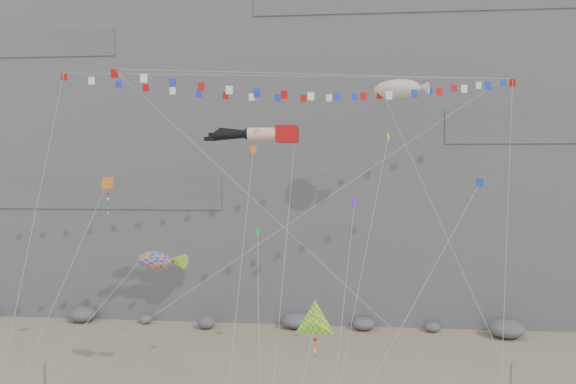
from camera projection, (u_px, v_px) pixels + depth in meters
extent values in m
cube|color=slate|center=(307.00, 74.00, 64.08)|extent=(80.00, 28.00, 50.00)
cube|color=#B40C0B|center=(287.00, 134.00, 40.00)|extent=(1.51, 2.05, 1.18)
cylinder|color=#FFB79F|center=(262.00, 134.00, 39.63)|extent=(2.03, 0.93, 0.87)
sphere|color=black|center=(248.00, 134.00, 39.76)|extent=(0.80, 0.80, 0.80)
cone|color=black|center=(232.00, 135.00, 39.91)|extent=(2.41, 0.80, 0.82)
cube|color=black|center=(210.00, 139.00, 40.12)|extent=(0.78, 0.37, 0.29)
cylinder|color=#FFB79F|center=(265.00, 135.00, 40.81)|extent=(2.03, 0.93, 0.87)
sphere|color=black|center=(251.00, 135.00, 40.93)|extent=(0.80, 0.80, 0.80)
cone|color=black|center=(235.00, 133.00, 41.07)|extent=(2.43, 0.80, 0.88)
cube|color=black|center=(214.00, 135.00, 41.28)|extent=(0.78, 0.37, 0.29)
cylinder|color=gray|center=(278.00, 272.00, 32.60)|extent=(0.03, 0.03, 22.98)
cylinder|color=gray|center=(164.00, 224.00, 37.07)|extent=(0.03, 0.03, 29.80)
cylinder|color=gray|center=(404.00, 235.00, 34.26)|extent=(0.03, 0.03, 23.91)
cylinder|color=gray|center=(58.00, 295.00, 34.18)|extent=(0.03, 0.03, 15.66)
cylinder|color=gray|center=(82.00, 337.00, 33.71)|extent=(0.03, 0.03, 12.37)
cylinder|color=gray|center=(455.00, 233.00, 36.12)|extent=(0.03, 0.03, 25.55)
cylinder|color=gray|center=(240.00, 276.00, 34.08)|extent=(0.03, 0.03, 19.62)
cylinder|color=gray|center=(343.00, 314.00, 32.00)|extent=(0.03, 0.03, 16.98)
cylinder|color=gray|center=(259.00, 334.00, 31.15)|extent=(0.03, 0.03, 13.86)
cylinder|color=gray|center=(363.00, 268.00, 34.07)|extent=(0.03, 0.03, 22.25)
cylinder|color=gray|center=(414.00, 303.00, 31.91)|extent=(0.03, 0.03, 18.64)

